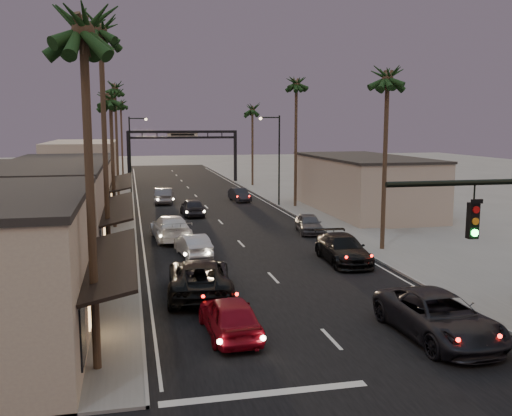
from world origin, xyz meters
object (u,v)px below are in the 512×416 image
oncoming_silver (193,245)px  palm_rc (252,106)px  streetlight_right (276,153)px  palm_ld (115,84)px  palm_far (121,102)px  curbside_black (343,249)px  palm_lb (100,23)px  arch (183,143)px  palm_la (82,16)px  oncoming_red (230,316)px  streetlight_left (132,149)px  curbside_near (439,316)px  oncoming_pickup (199,277)px  palm_lc (110,94)px  palm_rb (296,79)px  palm_ra (388,71)px

oncoming_silver → palm_rc: bearing=-115.3°
streetlight_right → palm_ld: palm_ld is taller
palm_far → curbside_black: bearing=-76.9°
palm_lb → curbside_black: bearing=-2.3°
palm_far → arch: bearing=-44.0°
palm_la → oncoming_red: bearing=24.8°
streetlight_left → streetlight_right: bearing=-43.2°
arch → curbside_near: arch is taller
palm_lb → curbside_black: 18.45m
palm_far → curbside_black: size_ratio=2.35×
oncoming_pickup → palm_ld: bearing=-78.1°
palm_lc → oncoming_red: size_ratio=2.61×
curbside_near → curbside_black: size_ratio=1.11×
streetlight_left → palm_lc: (-1.68, -22.00, 5.14)m
streetlight_left → palm_la: bearing=-92.0°
palm_ld → palm_lc: bearing=-90.0°
palm_ld → palm_rb: 20.42m
streetlight_right → palm_la: bearing=-113.3°
palm_far → oncoming_silver: bearing=-85.0°
palm_rb → curbside_black: bearing=-99.3°
streetlight_right → arch: bearing=105.5°
palm_ld → curbside_near: palm_ld is taller
palm_rc → curbside_black: (-3.71, -42.54, -9.65)m
arch → streetlight_left: (-6.92, -12.00, -0.20)m
streetlight_right → palm_rb: 7.35m
palm_far → palm_rc: bearing=-39.6°
streetlight_right → curbside_black: (-2.03, -23.54, -4.51)m
arch → palm_ld: (-8.60, -15.00, 6.88)m
palm_lb → palm_ra: size_ratio=1.15×
streetlight_left → oncoming_red: 47.08m
streetlight_left → palm_far: palm_far is taller
curbside_black → palm_ld: bearing=114.1°
palm_ra → palm_rc: bearing=90.0°
palm_lb → palm_far: palm_lb is taller
palm_ld → curbside_near: size_ratio=2.28×
palm_la → streetlight_left: bearing=88.0°
streetlight_right → palm_far: palm_far is taller
palm_la → palm_rc: bearing=72.6°
streetlight_left → oncoming_red: streetlight_left is taller
streetlight_left → curbside_near: size_ratio=1.44×
palm_la → curbside_black: bearing=42.7°
arch → palm_la: palm_la is taller
streetlight_right → oncoming_silver: streetlight_right is taller
palm_ld → oncoming_silver: bearing=-80.6°
palm_rc → palm_rb: bearing=-90.0°
palm_ld → curbside_black: palm_ld is taller
oncoming_red → palm_ld: bearing=-86.3°
streetlight_left → oncoming_pickup: size_ratio=1.41×
arch → oncoming_red: bearing=-93.6°
oncoming_red → oncoming_silver: 13.72m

